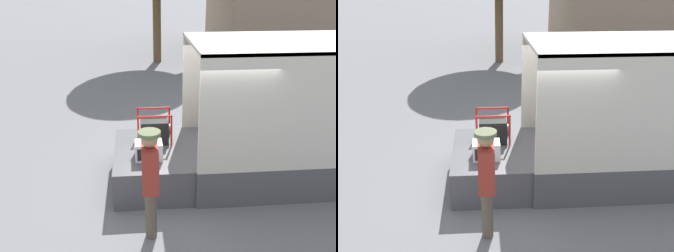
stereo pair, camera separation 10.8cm
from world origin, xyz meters
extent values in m
plane|color=slate|center=(0.00, 0.00, 0.00)|extent=(160.00, 160.00, 0.00)
cube|color=#4C4C51|center=(1.94, 0.00, 0.35)|extent=(3.88, 2.12, 0.70)
cube|color=beige|center=(1.94, 1.03, 1.72)|extent=(3.88, 0.06, 2.05)
cube|color=beige|center=(1.94, -1.03, 1.72)|extent=(3.88, 0.06, 2.05)
cube|color=beige|center=(1.94, 0.00, 2.72)|extent=(3.88, 2.12, 0.06)
cylinder|color=#3370B2|center=(2.06, 0.53, 0.89)|extent=(0.29, 0.29, 0.37)
cube|color=olive|center=(2.32, -0.15, 0.85)|extent=(0.44, 0.32, 0.29)
cube|color=#4C4C51|center=(-0.72, 0.00, 0.35)|extent=(1.44, 2.02, 0.70)
cube|color=white|center=(-0.79, -0.39, 0.87)|extent=(0.49, 0.35, 0.33)
cube|color=black|center=(-0.84, -0.58, 0.87)|extent=(0.32, 0.01, 0.22)
cube|color=black|center=(-0.65, 0.33, 0.94)|extent=(0.54, 0.40, 0.47)
cylinder|color=slate|center=(-0.43, 0.33, 0.96)|extent=(0.20, 0.22, 0.22)
cylinder|color=red|center=(-0.97, 0.09, 1.03)|extent=(0.04, 0.04, 0.65)
cylinder|color=red|center=(-0.33, 0.09, 1.03)|extent=(0.04, 0.04, 0.65)
cylinder|color=red|center=(-0.97, 0.56, 1.03)|extent=(0.04, 0.04, 0.65)
cylinder|color=red|center=(-0.33, 0.56, 1.03)|extent=(0.04, 0.04, 0.65)
cylinder|color=red|center=(-0.65, 0.09, 1.33)|extent=(0.64, 0.04, 0.04)
cylinder|color=red|center=(-0.65, 0.56, 1.33)|extent=(0.64, 0.04, 0.04)
cylinder|color=brown|center=(-0.82, -1.71, 0.44)|extent=(0.18, 0.18, 0.88)
cube|color=maroon|center=(-0.82, -1.71, 1.22)|extent=(0.24, 0.44, 0.69)
sphere|color=tan|center=(-0.82, -1.71, 1.69)|extent=(0.24, 0.24, 0.24)
cylinder|color=#606B47|center=(-0.82, -1.71, 1.78)|extent=(0.33, 0.33, 0.06)
cylinder|color=brown|center=(0.04, 10.44, 1.51)|extent=(0.36, 0.36, 3.02)
camera|label=1|loc=(-0.99, -6.51, 3.91)|focal=40.00mm
camera|label=2|loc=(-0.88, -6.52, 3.91)|focal=40.00mm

